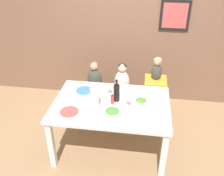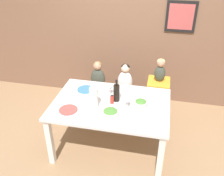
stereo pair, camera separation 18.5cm
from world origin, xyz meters
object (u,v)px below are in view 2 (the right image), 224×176
object	(u,v)px
person_child_center	(125,79)
salad_bowl_small	(141,103)
wine_glass_near	(127,100)
wine_bottle	(116,93)
person_baby_right	(160,69)
chair_right_highchair	(158,90)
chair_far_left	(98,93)
person_child_left	(98,76)
paper_towel_roll	(94,98)
chair_far_center	(125,96)
dinner_plate_front_left	(68,110)
dinner_plate_back_left	(85,89)
wine_glass_far	(110,87)
salad_bowl_large	(110,112)

from	to	relation	value
person_child_center	salad_bowl_small	world-z (taller)	person_child_center
wine_glass_near	salad_bowl_small	bearing A→B (deg)	25.33
wine_bottle	person_baby_right	bearing A→B (deg)	53.65
chair_right_highchair	person_child_center	bearing A→B (deg)	179.92
person_child_center	chair_far_left	bearing A→B (deg)	-179.90
person_child_left	salad_bowl_small	world-z (taller)	person_child_left
chair_far_left	paper_towel_roll	distance (m)	1.03
chair_far_center	dinner_plate_front_left	xyz separation A→B (m)	(-0.53, -1.03, 0.36)
dinner_plate_front_left	chair_far_center	bearing A→B (deg)	62.80
wine_glass_near	chair_far_left	bearing A→B (deg)	126.05
chair_far_left	person_baby_right	size ratio (longest dim) A/B	1.24
dinner_plate_front_left	salad_bowl_small	bearing A→B (deg)	18.70
person_child_left	salad_bowl_small	distance (m)	1.06
wine_glass_near	dinner_plate_back_left	size ratio (longest dim) A/B	0.70
wine_bottle	wine_glass_far	distance (m)	0.17
chair_right_highchair	salad_bowl_large	xyz separation A→B (m)	(-0.52, -1.02, 0.22)
dinner_plate_back_left	chair_far_center	bearing A→B (deg)	47.98
chair_right_highchair	wine_glass_near	xyz separation A→B (m)	(-0.35, -0.82, 0.29)
chair_right_highchair	wine_bottle	xyz separation A→B (m)	(-0.51, -0.70, 0.30)
chair_right_highchair	person_child_left	distance (m)	0.96
dinner_plate_back_left	chair_far_left	bearing A→B (deg)	85.86
paper_towel_roll	chair_right_highchair	bearing A→B (deg)	49.47
wine_glass_near	salad_bowl_large	world-z (taller)	wine_glass_near
person_baby_right	chair_right_highchair	bearing A→B (deg)	-90.00
chair_far_center	salad_bowl_small	size ratio (longest dim) A/B	2.75
person_child_left	person_baby_right	distance (m)	0.97
wine_glass_far	salad_bowl_small	bearing A→B (deg)	-22.45
wine_glass_near	salad_bowl_small	distance (m)	0.19
paper_towel_roll	salad_bowl_small	bearing A→B (deg)	14.21
paper_towel_roll	wine_glass_near	size ratio (longest dim) A/B	1.66
person_child_left	person_baby_right	world-z (taller)	person_baby_right
salad_bowl_large	wine_glass_far	bearing A→B (deg)	103.07
chair_far_center	person_child_left	bearing A→B (deg)	179.90
person_baby_right	paper_towel_roll	distance (m)	1.17
person_child_center	wine_glass_far	xyz separation A→B (m)	(-0.11, -0.57, 0.16)
chair_right_highchair	person_child_center	size ratio (longest dim) A/B	1.46
person_baby_right	paper_towel_roll	size ratio (longest dim) A/B	1.36
chair_far_left	dinner_plate_back_left	distance (m)	0.64
person_child_center	wine_bottle	size ratio (longest dim) A/B	1.60
wine_glass_near	dinner_plate_back_left	xyz separation A→B (m)	(-0.63, 0.30, -0.11)
wine_bottle	paper_towel_roll	bearing A→B (deg)	-142.15
salad_bowl_small	wine_glass_near	bearing A→B (deg)	-154.67
dinner_plate_front_left	dinner_plate_back_left	world-z (taller)	same
person_baby_right	wine_glass_far	bearing A→B (deg)	-137.94
dinner_plate_front_left	salad_bowl_large	bearing A→B (deg)	1.18
wine_bottle	wine_glass_near	bearing A→B (deg)	-37.26
wine_glass_far	dinner_plate_front_left	size ratio (longest dim) A/B	0.70
wine_bottle	paper_towel_roll	size ratio (longest dim) A/B	1.14
chair_far_left	chair_far_center	bearing A→B (deg)	0.00
chair_far_center	person_baby_right	distance (m)	0.73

